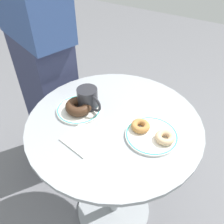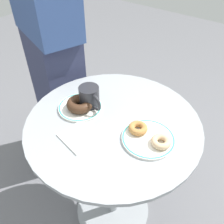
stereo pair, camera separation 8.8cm
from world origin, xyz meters
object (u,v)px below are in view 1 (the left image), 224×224
at_px(donut_chocolate, 79,106).
at_px(plate_left, 79,109).
at_px(coffee_mug, 88,99).
at_px(paper_napkin, 83,139).
at_px(plate_right, 152,135).
at_px(donut_old_fashioned, 140,126).
at_px(donut_glazed, 165,138).
at_px(cafe_table, 114,161).
at_px(person_figure, 41,53).

bearing_deg(donut_chocolate, plate_left, 135.16).
bearing_deg(donut_chocolate, coffee_mug, 65.28).
bearing_deg(paper_napkin, donut_chocolate, 131.30).
bearing_deg(plate_right, donut_old_fashioned, 174.43).
distance_m(donut_chocolate, donut_glazed, 0.39).
relative_size(donut_glazed, donut_old_fashioned, 1.00).
height_order(cafe_table, person_figure, person_figure).
xyz_separation_m(donut_chocolate, paper_napkin, (0.11, -0.13, -0.03)).
height_order(plate_right, donut_old_fashioned, donut_old_fashioned).
distance_m(plate_right, donut_glazed, 0.06).
xyz_separation_m(donut_glazed, person_figure, (-0.80, 0.20, 0.05)).
bearing_deg(donut_glazed, plate_right, 173.33).
bearing_deg(person_figure, plate_left, -27.76).
height_order(donut_glazed, paper_napkin, donut_glazed).
bearing_deg(donut_old_fashioned, coffee_mug, 178.07).
bearing_deg(cafe_table, donut_old_fashioned, 4.18).
bearing_deg(plate_left, paper_napkin, -48.45).
relative_size(plate_right, person_figure, 0.12).
relative_size(plate_left, donut_glazed, 2.56).
bearing_deg(cafe_table, donut_chocolate, -170.38).
bearing_deg(person_figure, coffee_mug, -22.17).
distance_m(cafe_table, person_figure, 0.70).
xyz_separation_m(donut_old_fashioned, paper_napkin, (-0.17, -0.16, -0.02)).
bearing_deg(person_figure, donut_glazed, -13.87).
bearing_deg(donut_glazed, coffee_mug, 176.84).
relative_size(paper_napkin, person_figure, 0.08).
xyz_separation_m(cafe_table, coffee_mug, (-0.14, 0.02, 0.32)).
relative_size(donut_glazed, paper_napkin, 0.55).
relative_size(plate_right, coffee_mug, 1.56).
height_order(donut_chocolate, person_figure, person_figure).
distance_m(cafe_table, plate_right, 0.32).
bearing_deg(plate_left, donut_glazed, 2.40).
height_order(cafe_table, plate_left, plate_left).
height_order(cafe_table, coffee_mug, coffee_mug).
height_order(paper_napkin, person_figure, person_figure).
xyz_separation_m(donut_glazed, paper_napkin, (-0.28, -0.15, -0.02)).
bearing_deg(donut_glazed, donut_chocolate, -176.36).
bearing_deg(donut_old_fashioned, plate_left, -174.43).
relative_size(cafe_table, paper_napkin, 5.51).
bearing_deg(donut_glazed, person_figure, 166.13).
relative_size(donut_glazed, person_figure, 0.04).
bearing_deg(coffee_mug, paper_napkin, -62.26).
xyz_separation_m(plate_left, donut_glazed, (0.39, 0.02, 0.02)).
height_order(donut_chocolate, donut_glazed, donut_chocolate).
bearing_deg(plate_right, coffee_mug, 177.44).
distance_m(cafe_table, donut_old_fashioned, 0.32).
relative_size(plate_left, person_figure, 0.11).
bearing_deg(plate_right, plate_left, -176.17).
distance_m(donut_glazed, donut_old_fashioned, 0.11).
relative_size(plate_left, paper_napkin, 1.41).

